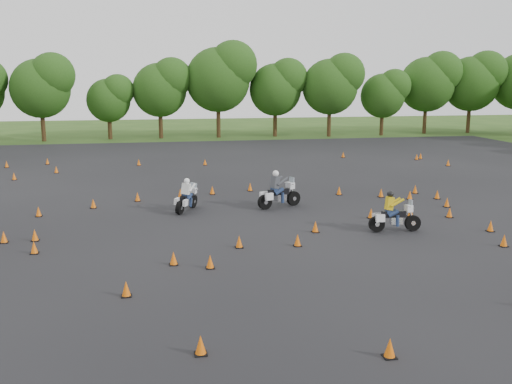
% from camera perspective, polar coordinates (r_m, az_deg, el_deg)
% --- Properties ---
extents(ground, '(140.00, 140.00, 0.00)m').
position_cam_1_polar(ground, '(22.77, 1.87, -4.91)').
color(ground, '#2D5119').
rests_on(ground, ground).
extents(asphalt_pad, '(62.00, 62.00, 0.00)m').
position_cam_1_polar(asphalt_pad, '(28.46, -0.75, -1.58)').
color(asphalt_pad, black).
rests_on(asphalt_pad, ground).
extents(treeline, '(86.94, 32.33, 10.76)m').
position_cam_1_polar(treeline, '(57.40, -0.14, 9.53)').
color(treeline, '#224614').
rests_on(treeline, ground).
extents(traffic_cones, '(36.46, 33.48, 0.45)m').
position_cam_1_polar(traffic_cones, '(27.80, -1.01, -1.42)').
color(traffic_cones, '#E15F09').
rests_on(traffic_cones, asphalt_pad).
extents(rider_grey, '(2.54, 1.56, 1.88)m').
position_cam_1_polar(rider_grey, '(28.39, 2.37, 0.32)').
color(rider_grey, '#3B3D42').
rests_on(rider_grey, ground).
extents(rider_yellow, '(2.28, 0.85, 1.72)m').
position_cam_1_polar(rider_yellow, '(24.59, 13.79, -1.92)').
color(rider_yellow, gold).
rests_on(rider_yellow, ground).
extents(rider_white, '(1.61, 2.20, 1.66)m').
position_cam_1_polar(rider_white, '(27.82, -7.03, -0.23)').
color(rider_white, silver).
rests_on(rider_white, ground).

